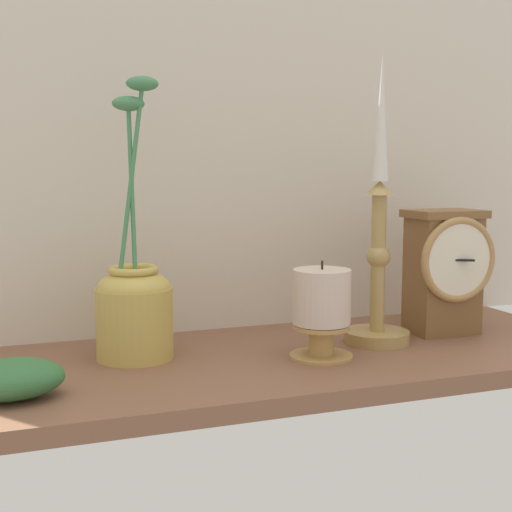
{
  "coord_description": "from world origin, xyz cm",
  "views": [
    {
      "loc": [
        -35.48,
        -89.63,
        26.19
      ],
      "look_at": [
        -2.67,
        0.0,
        14.0
      ],
      "focal_mm": 49.45,
      "sensor_mm": 36.0,
      "label": 1
    }
  ],
  "objects_px": {
    "mantel_clock": "(445,269)",
    "brass_vase_jar": "(134,303)",
    "candlestick_tall_left": "(378,253)",
    "pillar_candle_front": "(322,308)"
  },
  "relations": [
    {
      "from": "brass_vase_jar",
      "to": "mantel_clock",
      "type": "bearing_deg",
      "value": -2.79
    },
    {
      "from": "mantel_clock",
      "to": "pillar_candle_front",
      "type": "bearing_deg",
      "value": -165.78
    },
    {
      "from": "candlestick_tall_left",
      "to": "mantel_clock",
      "type": "bearing_deg",
      "value": 6.62
    },
    {
      "from": "mantel_clock",
      "to": "candlestick_tall_left",
      "type": "xyz_separation_m",
      "value": [
        -0.13,
        -0.01,
        0.03
      ]
    },
    {
      "from": "candlestick_tall_left",
      "to": "brass_vase_jar",
      "type": "bearing_deg",
      "value": 173.83
    },
    {
      "from": "mantel_clock",
      "to": "brass_vase_jar",
      "type": "height_order",
      "value": "brass_vase_jar"
    },
    {
      "from": "brass_vase_jar",
      "to": "pillar_candle_front",
      "type": "bearing_deg",
      "value": -19.32
    },
    {
      "from": "candlestick_tall_left",
      "to": "brass_vase_jar",
      "type": "xyz_separation_m",
      "value": [
        -0.35,
        0.04,
        -0.06
      ]
    },
    {
      "from": "candlestick_tall_left",
      "to": "brass_vase_jar",
      "type": "relative_size",
      "value": 1.1
    },
    {
      "from": "mantel_clock",
      "to": "brass_vase_jar",
      "type": "bearing_deg",
      "value": 177.21
    }
  ]
}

